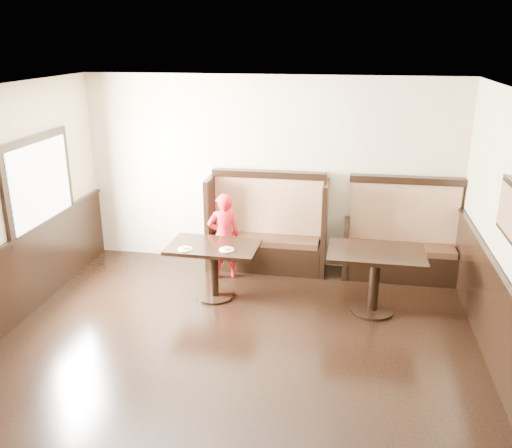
% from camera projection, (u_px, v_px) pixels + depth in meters
% --- Properties ---
extents(ground, '(7.00, 7.00, 0.00)m').
position_uv_depth(ground, '(214.00, 403.00, 5.14)').
color(ground, black).
rests_on(ground, ground).
extents(room_shell, '(7.00, 7.00, 7.00)m').
position_uv_depth(room_shell, '(190.00, 324.00, 5.23)').
color(room_shell, beige).
rests_on(room_shell, ground).
extents(booth_main, '(1.75, 0.72, 1.45)m').
position_uv_depth(booth_main, '(267.00, 234.00, 8.04)').
color(booth_main, black).
rests_on(booth_main, ground).
extents(booth_neighbor, '(1.65, 0.72, 1.45)m').
position_uv_depth(booth_neighbor, '(402.00, 245.00, 7.73)').
color(booth_neighbor, black).
rests_on(booth_neighbor, ground).
extents(table_main, '(1.18, 0.76, 0.74)m').
position_uv_depth(table_main, '(214.00, 257.00, 7.06)').
color(table_main, black).
rests_on(table_main, ground).
extents(table_neighbor, '(1.18, 0.78, 0.82)m').
position_uv_depth(table_neighbor, '(375.00, 267.00, 6.67)').
color(table_neighbor, black).
rests_on(table_neighbor, ground).
extents(child, '(0.54, 0.45, 1.25)m').
position_uv_depth(child, '(224.00, 236.00, 7.64)').
color(child, red).
rests_on(child, ground).
extents(pizza_plate_left, '(0.19, 0.19, 0.03)m').
position_uv_depth(pizza_plate_left, '(185.00, 248.00, 6.86)').
color(pizza_plate_left, white).
rests_on(pizza_plate_left, table_main).
extents(pizza_plate_right, '(0.19, 0.19, 0.04)m').
position_uv_depth(pizza_plate_right, '(227.00, 249.00, 6.84)').
color(pizza_plate_right, white).
rests_on(pizza_plate_right, table_main).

